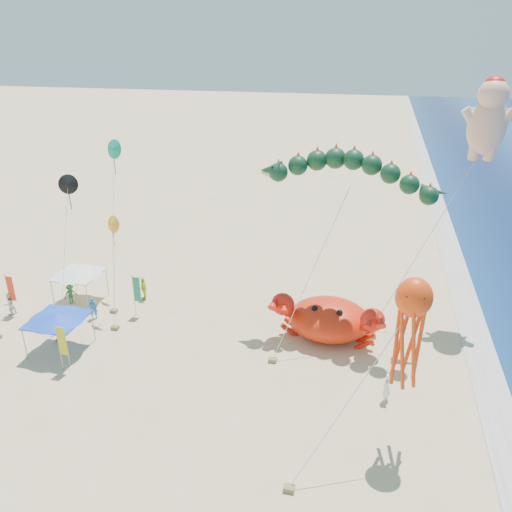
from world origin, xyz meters
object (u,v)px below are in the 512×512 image
at_px(crab_inflatable, 329,318).
at_px(dragon_kite, 348,178).
at_px(cherub_kite, 488,117).
at_px(canopy_blue, 57,317).
at_px(canopy_white, 78,272).
at_px(octopus_kite, 410,325).

height_order(crab_inflatable, dragon_kite, dragon_kite).
height_order(crab_inflatable, cherub_kite, cherub_kite).
bearing_deg(canopy_blue, canopy_white, 110.61).
height_order(crab_inflatable, canopy_blue, crab_inflatable).
relative_size(cherub_kite, octopus_kite, 1.82).
distance_m(octopus_kite, canopy_white, 24.99).
height_order(octopus_kite, canopy_blue, octopus_kite).
relative_size(dragon_kite, canopy_blue, 3.38).
xyz_separation_m(crab_inflatable, octopus_kite, (4.19, -8.55, 5.23)).
height_order(octopus_kite, canopy_white, octopus_kite).
relative_size(canopy_blue, canopy_white, 1.04).
height_order(dragon_kite, octopus_kite, dragon_kite).
xyz_separation_m(octopus_kite, canopy_blue, (-20.58, 3.00, -4.20)).
distance_m(cherub_kite, octopus_kite, 16.60).
bearing_deg(cherub_kite, crab_inflatable, -146.23).
height_order(dragon_kite, cherub_kite, cherub_kite).
relative_size(dragon_kite, octopus_kite, 1.32).
distance_m(crab_inflatable, dragon_kite, 9.30).
xyz_separation_m(dragon_kite, canopy_blue, (-16.90, -6.73, -8.18)).
distance_m(cherub_kite, canopy_white, 30.03).
distance_m(crab_inflatable, octopus_kite, 10.86).
bearing_deg(cherub_kite, canopy_blue, -155.68).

